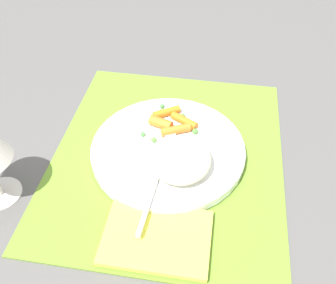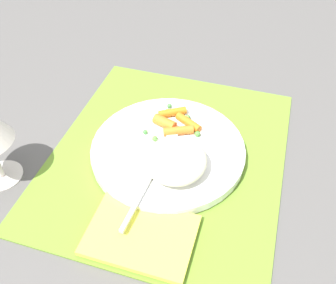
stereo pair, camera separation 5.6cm
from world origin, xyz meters
The scene contains 8 objects.
ground_plane centered at (0.00, 0.00, 0.00)m, with size 2.40×2.40×0.00m, color #565451.
placemat centered at (0.00, 0.00, 0.00)m, with size 0.42×0.36×0.01m, color olive.
plate centered at (0.00, 0.00, 0.01)m, with size 0.25×0.25×0.02m, color white.
rice_mound centered at (-0.04, -0.02, 0.04)m, with size 0.09×0.09×0.04m, color beige.
carrot_portion centered at (0.05, 0.00, 0.03)m, with size 0.08×0.08×0.02m.
pea_scatter centered at (0.06, 0.01, 0.03)m, with size 0.09×0.09×0.01m.
fork centered at (-0.04, 0.00, 0.02)m, with size 0.20×0.03×0.01m.
napkin centered at (-0.16, -0.01, 0.01)m, with size 0.10×0.14×0.01m, color #EAE54C.
Camera 2 is at (-0.39, -0.12, 0.44)m, focal length 39.79 mm.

